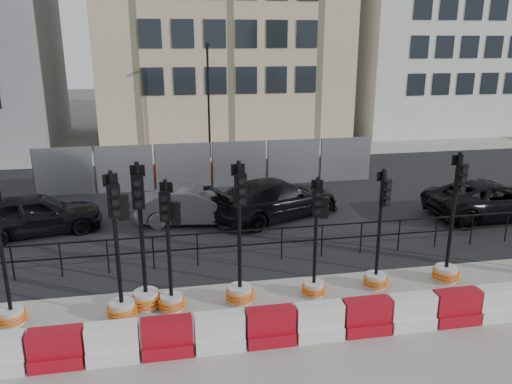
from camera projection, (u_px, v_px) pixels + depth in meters
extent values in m
plane|color=#51514C|center=(247.00, 282.00, 13.04)|extent=(120.00, 120.00, 0.00)
cube|color=gray|center=(272.00, 348.00, 10.21)|extent=(40.00, 6.00, 0.02)
cube|color=black|center=(217.00, 201.00, 19.62)|extent=(40.00, 14.00, 0.03)
cube|color=gray|center=(200.00, 154.00, 28.09)|extent=(40.00, 4.00, 0.02)
cube|color=silver|center=(435.00, 13.00, 34.46)|extent=(12.00, 9.00, 16.00)
cylinder|color=black|center=(12.00, 264.00, 12.96)|extent=(0.04, 0.04, 1.00)
cylinder|color=black|center=(61.00, 260.00, 13.17)|extent=(0.04, 0.04, 1.00)
cylinder|color=black|center=(108.00, 257.00, 13.38)|extent=(0.04, 0.04, 1.00)
cylinder|color=black|center=(153.00, 253.00, 13.60)|extent=(0.04, 0.04, 1.00)
cylinder|color=black|center=(197.00, 250.00, 13.81)|extent=(0.04, 0.04, 1.00)
cylinder|color=black|center=(240.00, 247.00, 14.02)|extent=(0.04, 0.04, 1.00)
cylinder|color=black|center=(282.00, 244.00, 14.23)|extent=(0.04, 0.04, 1.00)
cylinder|color=black|center=(322.00, 241.00, 14.45)|extent=(0.04, 0.04, 1.00)
cylinder|color=black|center=(361.00, 238.00, 14.66)|extent=(0.04, 0.04, 1.00)
cylinder|color=black|center=(399.00, 235.00, 14.87)|extent=(0.04, 0.04, 1.00)
cylinder|color=black|center=(436.00, 233.00, 15.09)|extent=(0.04, 0.04, 1.00)
cylinder|color=black|center=(472.00, 230.00, 15.30)|extent=(0.04, 0.04, 1.00)
cylinder|color=black|center=(507.00, 227.00, 15.51)|extent=(0.04, 0.04, 1.00)
cube|color=black|center=(240.00, 231.00, 13.88)|extent=(18.00, 0.04, 0.04)
cube|color=black|center=(240.00, 245.00, 14.01)|extent=(18.00, 0.04, 0.04)
cube|color=gray|center=(64.00, 172.00, 20.16)|extent=(2.30, 0.05, 2.00)
cylinder|color=black|center=(34.00, 173.00, 19.95)|extent=(0.05, 0.05, 2.00)
cube|color=gray|center=(125.00, 169.00, 20.58)|extent=(2.30, 0.05, 2.00)
cylinder|color=black|center=(96.00, 170.00, 20.38)|extent=(0.05, 0.05, 2.00)
cube|color=gray|center=(183.00, 167.00, 21.01)|extent=(2.30, 0.05, 2.00)
cylinder|color=black|center=(156.00, 168.00, 20.80)|extent=(0.05, 0.05, 2.00)
cube|color=gray|center=(239.00, 164.00, 21.43)|extent=(2.30, 0.05, 2.00)
cylinder|color=black|center=(213.00, 165.00, 21.23)|extent=(0.05, 0.05, 2.00)
cube|color=gray|center=(294.00, 162.00, 21.86)|extent=(2.30, 0.05, 2.00)
cylinder|color=black|center=(268.00, 163.00, 21.65)|extent=(0.05, 0.05, 2.00)
cube|color=gray|center=(345.00, 160.00, 22.28)|extent=(2.30, 0.05, 2.00)
cylinder|color=black|center=(321.00, 161.00, 22.08)|extent=(0.05, 0.05, 2.00)
cube|color=#E6420F|center=(119.00, 175.00, 22.09)|extent=(1.00, 0.40, 0.80)
cube|color=#E6420F|center=(164.00, 173.00, 22.45)|extent=(1.00, 0.40, 0.80)
cube|color=#E6420F|center=(209.00, 171.00, 22.80)|extent=(1.00, 0.40, 0.80)
cube|color=#E6420F|center=(252.00, 169.00, 23.16)|extent=(1.00, 0.40, 0.80)
cube|color=#E6420F|center=(293.00, 167.00, 23.51)|extent=(1.00, 0.40, 0.80)
cylinder|color=black|center=(209.00, 102.00, 26.38)|extent=(0.12, 0.12, 6.00)
cube|color=black|center=(208.00, 45.00, 25.31)|extent=(0.12, 0.50, 0.12)
cube|color=#B50E20|center=(58.00, 360.00, 9.61)|extent=(1.00, 0.50, 0.30)
cube|color=#B50E20|center=(55.00, 342.00, 9.50)|extent=(1.00, 0.35, 0.50)
cube|color=white|center=(114.00, 354.00, 9.80)|extent=(1.00, 0.50, 0.30)
cube|color=white|center=(112.00, 336.00, 9.68)|extent=(1.00, 0.35, 0.50)
cube|color=#B50E20|center=(168.00, 348.00, 9.99)|extent=(1.00, 0.50, 0.30)
cube|color=#B50E20|center=(167.00, 330.00, 9.87)|extent=(1.00, 0.35, 0.50)
cube|color=white|center=(220.00, 342.00, 10.17)|extent=(1.00, 0.50, 0.30)
cube|color=white|center=(220.00, 325.00, 10.06)|extent=(1.00, 0.35, 0.50)
cube|color=#B50E20|center=(270.00, 337.00, 10.36)|extent=(1.00, 0.50, 0.30)
cube|color=#B50E20|center=(270.00, 320.00, 10.24)|extent=(1.00, 0.35, 0.50)
cube|color=white|center=(319.00, 332.00, 10.54)|extent=(1.00, 0.50, 0.30)
cube|color=white|center=(319.00, 315.00, 10.43)|extent=(1.00, 0.35, 0.50)
cube|color=#B50E20|center=(365.00, 327.00, 10.73)|extent=(1.00, 0.50, 0.30)
cube|color=#B50E20|center=(367.00, 310.00, 10.62)|extent=(1.00, 0.35, 0.50)
cube|color=white|center=(411.00, 322.00, 10.92)|extent=(1.00, 0.50, 0.30)
cube|color=white|center=(412.00, 305.00, 10.80)|extent=(1.00, 0.35, 0.50)
cube|color=#B50E20|center=(454.00, 317.00, 11.10)|extent=(1.00, 0.50, 0.30)
cube|color=#B50E20|center=(456.00, 301.00, 10.99)|extent=(1.00, 0.35, 0.50)
cube|color=white|center=(496.00, 313.00, 11.29)|extent=(1.00, 0.50, 0.30)
cube|color=white|center=(499.00, 297.00, 11.17)|extent=(1.00, 0.35, 0.50)
cylinder|color=silver|center=(12.00, 317.00, 11.03)|extent=(0.52, 0.52, 0.38)
torus|color=orange|center=(12.00, 320.00, 11.05)|extent=(0.62, 0.62, 0.05)
torus|color=orange|center=(12.00, 317.00, 11.03)|extent=(0.62, 0.62, 0.05)
torus|color=orange|center=(11.00, 314.00, 11.01)|extent=(0.62, 0.62, 0.05)
cylinder|color=black|center=(2.00, 253.00, 10.59)|extent=(0.09, 0.09, 2.88)
cylinder|color=silver|center=(122.00, 310.00, 11.27)|extent=(0.57, 0.57, 0.42)
torus|color=orange|center=(122.00, 313.00, 11.30)|extent=(0.68, 0.68, 0.05)
torus|color=orange|center=(122.00, 310.00, 11.27)|extent=(0.68, 0.68, 0.05)
torus|color=orange|center=(122.00, 307.00, 11.25)|extent=(0.68, 0.68, 0.05)
cylinder|color=black|center=(116.00, 241.00, 10.79)|extent=(0.09, 0.09, 3.15)
cube|color=black|center=(114.00, 201.00, 10.41)|extent=(0.29, 0.22, 0.74)
cylinder|color=black|center=(116.00, 213.00, 10.41)|extent=(0.17, 0.10, 0.16)
cylinder|color=black|center=(115.00, 202.00, 10.34)|extent=(0.17, 0.10, 0.16)
cylinder|color=black|center=(114.00, 191.00, 10.27)|extent=(0.17, 0.10, 0.16)
cube|color=black|center=(110.00, 180.00, 10.45)|extent=(0.31, 0.13, 0.25)
cube|color=black|center=(123.00, 207.00, 10.68)|extent=(0.24, 0.20, 0.58)
cylinder|color=silver|center=(146.00, 300.00, 11.72)|extent=(0.58, 0.58, 0.43)
torus|color=orange|center=(146.00, 303.00, 11.75)|extent=(0.70, 0.70, 0.05)
torus|color=orange|center=(146.00, 300.00, 11.72)|extent=(0.70, 0.70, 0.05)
torus|color=orange|center=(146.00, 296.00, 11.70)|extent=(0.70, 0.70, 0.05)
cylinder|color=black|center=(141.00, 231.00, 11.23)|extent=(0.10, 0.10, 3.22)
cube|color=black|center=(138.00, 192.00, 10.83)|extent=(0.26, 0.16, 0.75)
cylinder|color=black|center=(138.00, 204.00, 10.82)|extent=(0.16, 0.06, 0.16)
cylinder|color=black|center=(138.00, 193.00, 10.75)|extent=(0.16, 0.06, 0.16)
cylinder|color=black|center=(137.00, 183.00, 10.68)|extent=(0.16, 0.06, 0.16)
cube|color=black|center=(137.00, 171.00, 10.89)|extent=(0.32, 0.05, 0.26)
cylinder|color=silver|center=(172.00, 303.00, 11.63)|extent=(0.52, 0.52, 0.38)
torus|color=orange|center=(172.00, 306.00, 11.66)|extent=(0.63, 0.63, 0.05)
torus|color=orange|center=(172.00, 303.00, 11.63)|extent=(0.63, 0.63, 0.05)
torus|color=orange|center=(172.00, 300.00, 11.61)|extent=(0.63, 0.63, 0.05)
cylinder|color=black|center=(168.00, 241.00, 11.19)|extent=(0.09, 0.09, 2.89)
cube|color=black|center=(165.00, 206.00, 10.83)|extent=(0.26, 0.18, 0.67)
cylinder|color=black|center=(165.00, 217.00, 10.82)|extent=(0.15, 0.08, 0.14)
cylinder|color=black|center=(164.00, 208.00, 10.76)|extent=(0.15, 0.08, 0.14)
cylinder|color=black|center=(164.00, 198.00, 10.70)|extent=(0.15, 0.08, 0.14)
cube|color=black|center=(166.00, 187.00, 10.89)|extent=(0.29, 0.09, 0.23)
cube|color=black|center=(175.00, 213.00, 10.99)|extent=(0.22, 0.17, 0.53)
cylinder|color=silver|center=(240.00, 294.00, 11.97)|extent=(0.57, 0.57, 0.42)
torus|color=orange|center=(240.00, 298.00, 12.00)|extent=(0.69, 0.69, 0.05)
torus|color=orange|center=(240.00, 294.00, 11.97)|extent=(0.69, 0.69, 0.05)
torus|color=orange|center=(240.00, 291.00, 11.95)|extent=(0.69, 0.69, 0.05)
cylinder|color=black|center=(239.00, 228.00, 11.49)|extent=(0.10, 0.10, 3.18)
cube|color=black|center=(241.00, 190.00, 11.10)|extent=(0.27, 0.18, 0.74)
cylinder|color=black|center=(242.00, 201.00, 11.09)|extent=(0.17, 0.08, 0.16)
cylinder|color=black|center=(242.00, 191.00, 11.02)|extent=(0.17, 0.08, 0.16)
cylinder|color=black|center=(242.00, 181.00, 10.95)|extent=(0.17, 0.08, 0.16)
cube|color=black|center=(238.00, 170.00, 11.15)|extent=(0.32, 0.08, 0.25)
cylinder|color=silver|center=(314.00, 289.00, 12.30)|extent=(0.50, 0.50, 0.37)
torus|color=orange|center=(314.00, 292.00, 12.32)|extent=(0.60, 0.60, 0.05)
torus|color=orange|center=(314.00, 289.00, 12.30)|extent=(0.60, 0.60, 0.05)
torus|color=orange|center=(314.00, 286.00, 12.27)|extent=(0.60, 0.60, 0.05)
cylinder|color=black|center=(316.00, 233.00, 11.87)|extent=(0.08, 0.08, 2.76)
cube|color=black|center=(318.00, 202.00, 11.53)|extent=(0.24, 0.17, 0.64)
cylinder|color=black|center=(318.00, 211.00, 11.52)|extent=(0.14, 0.07, 0.14)
cylinder|color=black|center=(318.00, 203.00, 11.46)|extent=(0.14, 0.07, 0.14)
cylinder|color=black|center=(318.00, 194.00, 11.40)|extent=(0.14, 0.07, 0.14)
cube|color=black|center=(317.00, 184.00, 11.58)|extent=(0.28, 0.08, 0.22)
cube|color=black|center=(324.00, 208.00, 11.69)|extent=(0.20, 0.15, 0.51)
cylinder|color=silver|center=(375.00, 281.00, 12.70)|extent=(0.51, 0.51, 0.38)
torus|color=orange|center=(375.00, 283.00, 12.73)|extent=(0.62, 0.62, 0.05)
torus|color=orange|center=(375.00, 281.00, 12.70)|extent=(0.62, 0.62, 0.05)
torus|color=orange|center=(376.00, 278.00, 12.68)|extent=(0.62, 0.62, 0.05)
cylinder|color=black|center=(380.00, 225.00, 12.27)|extent=(0.09, 0.09, 2.85)
cube|color=black|center=(385.00, 193.00, 11.93)|extent=(0.26, 0.19, 0.67)
cylinder|color=black|center=(387.00, 202.00, 11.92)|extent=(0.15, 0.09, 0.14)
cylinder|color=black|center=(388.00, 194.00, 11.86)|extent=(0.15, 0.09, 0.14)
cylinder|color=black|center=(388.00, 185.00, 11.80)|extent=(0.15, 0.09, 0.14)
cube|color=black|center=(382.00, 176.00, 11.96)|extent=(0.28, 0.11, 0.23)
cylinder|color=silver|center=(446.00, 274.00, 13.03)|extent=(0.57, 0.57, 0.42)
torus|color=orange|center=(445.00, 277.00, 13.06)|extent=(0.68, 0.68, 0.05)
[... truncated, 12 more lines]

